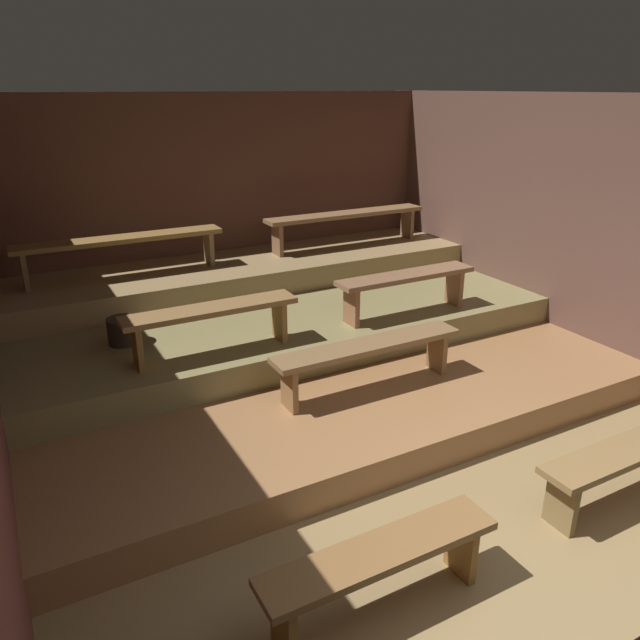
{
  "coord_description": "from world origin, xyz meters",
  "views": [
    {
      "loc": [
        -2.49,
        -1.68,
        2.71
      ],
      "look_at": [
        0.09,
        3.09,
        0.61
      ],
      "focal_mm": 33.95,
      "sensor_mm": 36.0,
      "label": 1
    }
  ],
  "objects_px": {
    "bench_floor_right": "(624,460)",
    "bench_upper_right": "(346,218)",
    "bench_lower_center": "(368,352)",
    "pail_middle": "(123,331)",
    "bench_floor_left": "(380,562)",
    "bench_middle_right": "(406,282)",
    "bench_middle_left": "(211,316)",
    "bench_upper_left": "(121,244)"
  },
  "relations": [
    {
      "from": "bench_floor_left",
      "to": "bench_lower_center",
      "type": "xyz_separation_m",
      "value": [
        1.09,
        1.82,
        0.28
      ]
    },
    {
      "from": "bench_middle_left",
      "to": "pail_middle",
      "type": "bearing_deg",
      "value": 137.15
    },
    {
      "from": "bench_floor_left",
      "to": "bench_upper_right",
      "type": "bearing_deg",
      "value": 61.47
    },
    {
      "from": "bench_lower_center",
      "to": "bench_upper_left",
      "type": "bearing_deg",
      "value": 119.97
    },
    {
      "from": "bench_lower_center",
      "to": "bench_floor_left",
      "type": "bearing_deg",
      "value": -120.83
    },
    {
      "from": "bench_upper_right",
      "to": "bench_floor_left",
      "type": "bearing_deg",
      "value": -118.53
    },
    {
      "from": "bench_floor_right",
      "to": "bench_lower_center",
      "type": "xyz_separation_m",
      "value": [
        -0.9,
        1.82,
        0.28
      ]
    },
    {
      "from": "pail_middle",
      "to": "bench_floor_right",
      "type": "bearing_deg",
      "value": -50.11
    },
    {
      "from": "pail_middle",
      "to": "bench_upper_left",
      "type": "bearing_deg",
      "value": 76.55
    },
    {
      "from": "bench_upper_right",
      "to": "pail_middle",
      "type": "relative_size",
      "value": 8.02
    },
    {
      "from": "bench_middle_right",
      "to": "bench_upper_right",
      "type": "distance_m",
      "value": 1.84
    },
    {
      "from": "bench_lower_center",
      "to": "bench_middle_left",
      "type": "xyz_separation_m",
      "value": [
        -1.11,
        0.76,
        0.27
      ]
    },
    {
      "from": "bench_floor_left",
      "to": "bench_middle_left",
      "type": "bearing_deg",
      "value": 90.5
    },
    {
      "from": "bench_floor_left",
      "to": "bench_floor_right",
      "type": "height_order",
      "value": "same"
    },
    {
      "from": "bench_lower_center",
      "to": "bench_upper_right",
      "type": "distance_m",
      "value": 2.9
    },
    {
      "from": "bench_upper_left",
      "to": "pail_middle",
      "type": "xyz_separation_m",
      "value": [
        -0.28,
        -1.18,
        -0.51
      ]
    },
    {
      "from": "bench_floor_left",
      "to": "bench_lower_center",
      "type": "distance_m",
      "value": 2.14
    },
    {
      "from": "bench_floor_right",
      "to": "bench_lower_center",
      "type": "bearing_deg",
      "value": 116.44
    },
    {
      "from": "bench_upper_left",
      "to": "bench_upper_right",
      "type": "height_order",
      "value": "same"
    },
    {
      "from": "bench_middle_right",
      "to": "bench_floor_left",
      "type": "bearing_deg",
      "value": -127.96
    },
    {
      "from": "bench_middle_left",
      "to": "bench_middle_right",
      "type": "height_order",
      "value": "same"
    },
    {
      "from": "bench_floor_left",
      "to": "bench_floor_right",
      "type": "bearing_deg",
      "value": 0.0
    },
    {
      "from": "bench_upper_left",
      "to": "bench_middle_left",
      "type": "bearing_deg",
      "value": -78.65
    },
    {
      "from": "bench_middle_right",
      "to": "bench_upper_left",
      "type": "distance_m",
      "value": 2.99
    },
    {
      "from": "bench_floor_left",
      "to": "bench_upper_right",
      "type": "distance_m",
      "value": 5.03
    },
    {
      "from": "bench_lower_center",
      "to": "bench_upper_right",
      "type": "height_order",
      "value": "bench_upper_right"
    },
    {
      "from": "bench_floor_right",
      "to": "pail_middle",
      "type": "distance_m",
      "value": 4.15
    },
    {
      "from": "bench_lower_center",
      "to": "bench_upper_right",
      "type": "xyz_separation_m",
      "value": [
        1.28,
        2.54,
        0.55
      ]
    },
    {
      "from": "bench_middle_left",
      "to": "bench_upper_left",
      "type": "height_order",
      "value": "bench_upper_left"
    },
    {
      "from": "bench_floor_right",
      "to": "bench_middle_left",
      "type": "xyz_separation_m",
      "value": [
        -2.01,
        2.58,
        0.55
      ]
    },
    {
      "from": "bench_middle_right",
      "to": "bench_upper_right",
      "type": "height_order",
      "value": "bench_upper_right"
    },
    {
      "from": "bench_middle_left",
      "to": "bench_upper_left",
      "type": "xyz_separation_m",
      "value": [
        -0.36,
        1.78,
        0.29
      ]
    },
    {
      "from": "bench_floor_left",
      "to": "pail_middle",
      "type": "bearing_deg",
      "value": 101.8
    },
    {
      "from": "bench_middle_left",
      "to": "bench_middle_right",
      "type": "relative_size",
      "value": 1.0
    },
    {
      "from": "bench_middle_right",
      "to": "bench_upper_left",
      "type": "xyz_separation_m",
      "value": [
        -2.39,
        1.78,
        0.29
      ]
    },
    {
      "from": "bench_lower_center",
      "to": "bench_middle_left",
      "type": "distance_m",
      "value": 1.37
    },
    {
      "from": "bench_upper_left",
      "to": "pail_middle",
      "type": "distance_m",
      "value": 1.32
    },
    {
      "from": "bench_lower_center",
      "to": "pail_middle",
      "type": "xyz_separation_m",
      "value": [
        -1.75,
        1.36,
        0.05
      ]
    },
    {
      "from": "bench_floor_left",
      "to": "bench_floor_right",
      "type": "distance_m",
      "value": 1.99
    },
    {
      "from": "bench_floor_right",
      "to": "bench_upper_right",
      "type": "distance_m",
      "value": 4.45
    },
    {
      "from": "bench_lower_center",
      "to": "bench_middle_right",
      "type": "relative_size",
      "value": 1.14
    },
    {
      "from": "bench_lower_center",
      "to": "bench_upper_right",
      "type": "bearing_deg",
      "value": 63.18
    }
  ]
}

